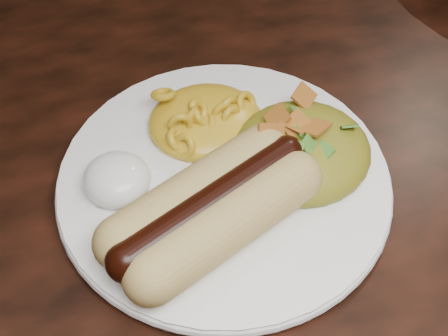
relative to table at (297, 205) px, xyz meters
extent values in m
cube|color=black|center=(0.00, 0.00, 0.07)|extent=(1.60, 0.90, 0.04)
cylinder|color=white|center=(-0.07, -0.03, 0.10)|extent=(0.29, 0.29, 0.01)
cylinder|color=tan|center=(-0.09, -0.09, 0.12)|extent=(0.12, 0.08, 0.04)
cylinder|color=tan|center=(-0.09, -0.05, 0.12)|extent=(0.12, 0.08, 0.04)
cylinder|color=black|center=(-0.09, -0.07, 0.13)|extent=(0.13, 0.08, 0.03)
ellipsoid|color=gold|center=(-0.07, 0.02, 0.12)|extent=(0.09, 0.09, 0.03)
ellipsoid|color=white|center=(-0.15, -0.02, 0.12)|extent=(0.06, 0.06, 0.03)
ellipsoid|color=#B8760D|center=(-0.02, -0.03, 0.12)|extent=(0.10, 0.09, 0.04)
cube|color=white|center=(-0.12, -0.08, 0.09)|extent=(0.08, 0.15, 0.00)
camera|label=1|loc=(-0.16, -0.32, 0.48)|focal=55.00mm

